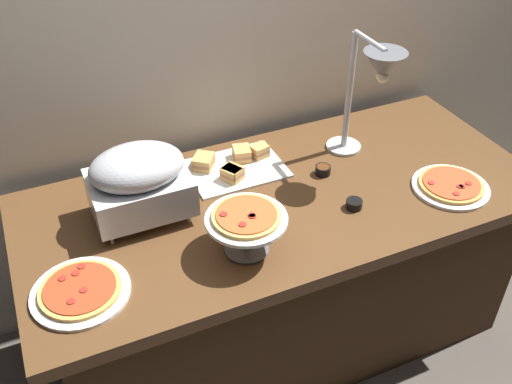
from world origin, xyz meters
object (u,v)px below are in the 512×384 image
(heat_lamp, at_px, (376,76))
(pizza_plate_front, at_px, (80,291))
(sauce_cup_near, at_px, (354,204))
(pizza_plate_center, at_px, (451,186))
(pizza_plate_raised_stand, at_px, (246,221))
(sandwich_platter, at_px, (233,165))
(sauce_cup_far, at_px, (323,170))
(chafing_dish, at_px, (139,180))

(heat_lamp, relative_size, pizza_plate_front, 1.69)
(heat_lamp, xyz_separation_m, sauce_cup_near, (-0.17, -0.20, -0.37))
(pizza_plate_center, bearing_deg, pizza_plate_front, 178.76)
(pizza_plate_center, distance_m, pizza_plate_raised_stand, 0.82)
(sandwich_platter, bearing_deg, sauce_cup_far, -28.64)
(pizza_plate_center, relative_size, sauce_cup_near, 4.85)
(sauce_cup_near, height_order, sauce_cup_far, sauce_cup_far)
(pizza_plate_center, xyz_separation_m, sauce_cup_far, (-0.38, 0.27, 0.01))
(pizza_plate_front, distance_m, sauce_cup_far, 0.99)
(heat_lamp, height_order, sandwich_platter, heat_lamp)
(chafing_dish, distance_m, pizza_plate_raised_stand, 0.40)
(pizza_plate_raised_stand, distance_m, sauce_cup_near, 0.45)
(pizza_plate_front, xyz_separation_m, pizza_plate_center, (1.34, -0.03, 0.00))
(chafing_dish, relative_size, pizza_plate_front, 1.12)
(pizza_plate_front, xyz_separation_m, sandwich_platter, (0.66, 0.41, 0.01))
(pizza_plate_raised_stand, bearing_deg, sandwich_platter, 73.10)
(pizza_plate_center, xyz_separation_m, sauce_cup_near, (-0.38, 0.05, 0.00))
(heat_lamp, relative_size, sandwich_platter, 1.38)
(pizza_plate_center, bearing_deg, sandwich_platter, 147.35)
(heat_lamp, xyz_separation_m, pizza_plate_front, (-1.13, -0.22, -0.37))
(chafing_dish, bearing_deg, sauce_cup_far, -2.85)
(chafing_dish, distance_m, pizza_plate_front, 0.41)
(heat_lamp, bearing_deg, chafing_dish, 176.11)
(heat_lamp, bearing_deg, pizza_plate_raised_stand, -157.65)
(pizza_plate_front, height_order, pizza_plate_raised_stand, pizza_plate_raised_stand)
(sauce_cup_far, bearing_deg, sauce_cup_near, -90.25)
(pizza_plate_raised_stand, bearing_deg, heat_lamp, 22.35)
(heat_lamp, bearing_deg, pizza_plate_front, -168.88)
(chafing_dish, height_order, pizza_plate_raised_stand, chafing_dish)
(pizza_plate_raised_stand, height_order, sauce_cup_far, pizza_plate_raised_stand)
(pizza_plate_center, distance_m, sauce_cup_far, 0.47)
(sandwich_platter, relative_size, sauce_cup_near, 6.24)
(chafing_dish, distance_m, sauce_cup_near, 0.75)
(heat_lamp, xyz_separation_m, sandwich_platter, (-0.47, 0.19, -0.37))
(pizza_plate_center, xyz_separation_m, pizza_plate_raised_stand, (-0.82, 0.00, 0.11))
(pizza_plate_center, bearing_deg, chafing_dish, 163.95)
(pizza_plate_front, bearing_deg, sandwich_platter, 31.90)
(pizza_plate_front, relative_size, pizza_plate_raised_stand, 1.13)
(pizza_plate_front, xyz_separation_m, sauce_cup_far, (0.96, 0.25, 0.01))
(sandwich_platter, bearing_deg, pizza_plate_front, -148.10)
(pizza_plate_raised_stand, xyz_separation_m, sauce_cup_near, (0.43, 0.05, -0.10))
(pizza_plate_center, bearing_deg, heat_lamp, 130.79)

